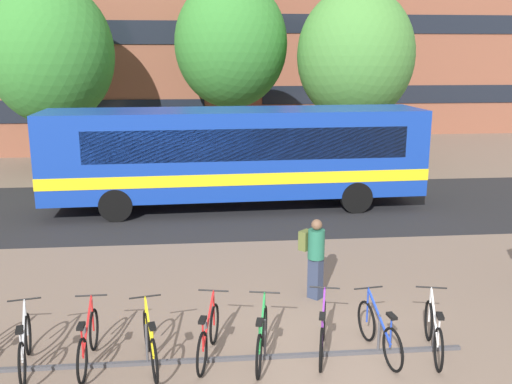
{
  "coord_description": "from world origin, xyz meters",
  "views": [
    {
      "loc": [
        -1.91,
        -8.12,
        4.86
      ],
      "look_at": [
        -0.71,
        4.57,
        1.79
      ],
      "focal_mm": 39.78,
      "sensor_mm": 36.0,
      "label": 1
    }
  ],
  "objects_px": {
    "parked_bicycle_green_5": "(262,339)",
    "street_tree_1": "(355,56)",
    "city_bus": "(233,154)",
    "parked_bicycle_yellow_3": "(150,343)",
    "parked_bicycle_silver_1": "(25,347)",
    "street_tree_2": "(231,44)",
    "parked_bicycle_red_4": "(208,337)",
    "commuter_olive_pack_2": "(315,253)",
    "parked_bicycle_red_2": "(88,343)",
    "parked_bicycle_blue_7": "(379,333)",
    "parked_bicycle_white_8": "(434,333)",
    "street_tree_0": "(50,53)",
    "parked_bicycle_purple_6": "(323,333)"
  },
  "relations": [
    {
      "from": "parked_bicycle_blue_7",
      "to": "city_bus",
      "type": "bearing_deg",
      "value": 3.4
    },
    {
      "from": "parked_bicycle_green_5",
      "to": "street_tree_1",
      "type": "bearing_deg",
      "value": -8.3
    },
    {
      "from": "parked_bicycle_purple_6",
      "to": "parked_bicycle_white_8",
      "type": "height_order",
      "value": "same"
    },
    {
      "from": "city_bus",
      "to": "parked_bicycle_yellow_3",
      "type": "relative_size",
      "value": 7.14
    },
    {
      "from": "parked_bicycle_silver_1",
      "to": "parked_bicycle_red_4",
      "type": "relative_size",
      "value": 1.0
    },
    {
      "from": "parked_bicycle_red_4",
      "to": "street_tree_2",
      "type": "xyz_separation_m",
      "value": [
        1.32,
        17.42,
        4.98
      ]
    },
    {
      "from": "parked_bicycle_red_2",
      "to": "street_tree_0",
      "type": "distance_m",
      "value": 17.2
    },
    {
      "from": "parked_bicycle_silver_1",
      "to": "parked_bicycle_white_8",
      "type": "relative_size",
      "value": 1.01
    },
    {
      "from": "parked_bicycle_yellow_3",
      "to": "street_tree_1",
      "type": "relative_size",
      "value": 0.22
    },
    {
      "from": "commuter_olive_pack_2",
      "to": "street_tree_1",
      "type": "distance_m",
      "value": 14.98
    },
    {
      "from": "parked_bicycle_red_2",
      "to": "parked_bicycle_blue_7",
      "type": "xyz_separation_m",
      "value": [
        4.74,
        -0.12,
        0.0
      ]
    },
    {
      "from": "parked_bicycle_blue_7",
      "to": "parked_bicycle_white_8",
      "type": "distance_m",
      "value": 0.91
    },
    {
      "from": "parked_bicycle_yellow_3",
      "to": "parked_bicycle_red_4",
      "type": "distance_m",
      "value": 0.94
    },
    {
      "from": "parked_bicycle_red_2",
      "to": "parked_bicycle_red_4",
      "type": "relative_size",
      "value": 1.02
    },
    {
      "from": "parked_bicycle_green_5",
      "to": "street_tree_1",
      "type": "distance_m",
      "value": 17.72
    },
    {
      "from": "street_tree_0",
      "to": "street_tree_2",
      "type": "distance_m",
      "value": 7.61
    },
    {
      "from": "commuter_olive_pack_2",
      "to": "street_tree_2",
      "type": "distance_m",
      "value": 15.85
    },
    {
      "from": "parked_bicycle_white_8",
      "to": "street_tree_1",
      "type": "xyz_separation_m",
      "value": [
        2.87,
        16.22,
        4.47
      ]
    },
    {
      "from": "parked_bicycle_red_2",
      "to": "parked_bicycle_white_8",
      "type": "bearing_deg",
      "value": -92.4
    },
    {
      "from": "parked_bicycle_silver_1",
      "to": "parked_bicycle_yellow_3",
      "type": "distance_m",
      "value": 1.96
    },
    {
      "from": "street_tree_0",
      "to": "parked_bicycle_red_2",
      "type": "bearing_deg",
      "value": -75.26
    },
    {
      "from": "parked_bicycle_red_4",
      "to": "street_tree_2",
      "type": "relative_size",
      "value": 0.21
    },
    {
      "from": "parked_bicycle_silver_1",
      "to": "city_bus",
      "type": "bearing_deg",
      "value": -33.24
    },
    {
      "from": "commuter_olive_pack_2",
      "to": "parked_bicycle_white_8",
      "type": "bearing_deg",
      "value": -11.9
    },
    {
      "from": "city_bus",
      "to": "parked_bicycle_yellow_3",
      "type": "xyz_separation_m",
      "value": [
        -1.88,
        -9.67,
        -1.39
      ]
    },
    {
      "from": "parked_bicycle_silver_1",
      "to": "parked_bicycle_purple_6",
      "type": "relative_size",
      "value": 1.01
    },
    {
      "from": "city_bus",
      "to": "street_tree_1",
      "type": "bearing_deg",
      "value": -133.09
    },
    {
      "from": "commuter_olive_pack_2",
      "to": "city_bus",
      "type": "bearing_deg",
      "value": 145.36
    },
    {
      "from": "parked_bicycle_blue_7",
      "to": "commuter_olive_pack_2",
      "type": "height_order",
      "value": "commuter_olive_pack_2"
    },
    {
      "from": "parked_bicycle_green_5",
      "to": "street_tree_2",
      "type": "height_order",
      "value": "street_tree_2"
    },
    {
      "from": "parked_bicycle_yellow_3",
      "to": "parked_bicycle_white_8",
      "type": "xyz_separation_m",
      "value": [
        4.65,
        -0.07,
        0.0
      ]
    },
    {
      "from": "parked_bicycle_silver_1",
      "to": "parked_bicycle_white_8",
      "type": "height_order",
      "value": "same"
    },
    {
      "from": "street_tree_2",
      "to": "parked_bicycle_blue_7",
      "type": "bearing_deg",
      "value": -85.12
    },
    {
      "from": "street_tree_1",
      "to": "parked_bicycle_blue_7",
      "type": "bearing_deg",
      "value": -103.16
    },
    {
      "from": "parked_bicycle_silver_1",
      "to": "street_tree_2",
      "type": "height_order",
      "value": "street_tree_2"
    },
    {
      "from": "parked_bicycle_silver_1",
      "to": "parked_bicycle_blue_7",
      "type": "distance_m",
      "value": 5.71
    },
    {
      "from": "city_bus",
      "to": "commuter_olive_pack_2",
      "type": "distance_m",
      "value": 7.45
    },
    {
      "from": "parked_bicycle_yellow_3",
      "to": "parked_bicycle_blue_7",
      "type": "distance_m",
      "value": 3.75
    },
    {
      "from": "parked_bicycle_red_4",
      "to": "parked_bicycle_red_2",
      "type": "bearing_deg",
      "value": 102.84
    },
    {
      "from": "parked_bicycle_purple_6",
      "to": "parked_bicycle_white_8",
      "type": "relative_size",
      "value": 1.0
    },
    {
      "from": "parked_bicycle_silver_1",
      "to": "parked_bicycle_yellow_3",
      "type": "xyz_separation_m",
      "value": [
        1.96,
        -0.07,
        0.0
      ]
    },
    {
      "from": "parked_bicycle_red_4",
      "to": "street_tree_0",
      "type": "distance_m",
      "value": 17.75
    },
    {
      "from": "parked_bicycle_purple_6",
      "to": "parked_bicycle_silver_1",
      "type": "bearing_deg",
      "value": 104.52
    },
    {
      "from": "parked_bicycle_purple_6",
      "to": "street_tree_1",
      "type": "bearing_deg",
      "value": -2.09
    },
    {
      "from": "parked_bicycle_red_2",
      "to": "parked_bicycle_green_5",
      "type": "relative_size",
      "value": 1.01
    },
    {
      "from": "parked_bicycle_yellow_3",
      "to": "parked_bicycle_red_4",
      "type": "relative_size",
      "value": 1.0
    },
    {
      "from": "parked_bicycle_red_2",
      "to": "parked_bicycle_blue_7",
      "type": "height_order",
      "value": "same"
    },
    {
      "from": "city_bus",
      "to": "parked_bicycle_yellow_3",
      "type": "bearing_deg",
      "value": 76.96
    },
    {
      "from": "parked_bicycle_green_5",
      "to": "street_tree_0",
      "type": "relative_size",
      "value": 0.22
    },
    {
      "from": "parked_bicycle_silver_1",
      "to": "parked_bicycle_purple_6",
      "type": "xyz_separation_m",
      "value": [
        4.78,
        0.02,
        0.0
      ]
    }
  ]
}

